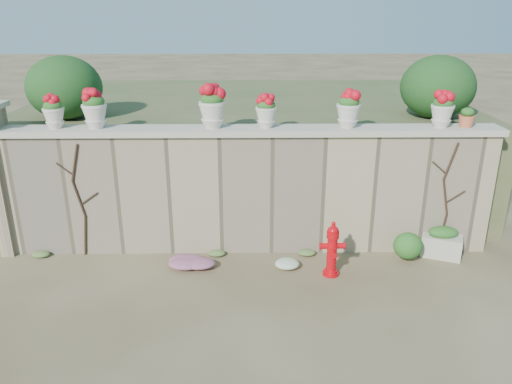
{
  "coord_description": "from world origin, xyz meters",
  "views": [
    {
      "loc": [
        0.05,
        -5.9,
        3.87
      ],
      "look_at": [
        0.15,
        1.4,
        1.17
      ],
      "focal_mm": 35.0,
      "sensor_mm": 36.0,
      "label": 1
    }
  ],
  "objects_px": {
    "planter_box": "(442,243)",
    "urn_pot_0": "(54,112)",
    "terracotta_pot": "(467,118)",
    "fire_hydrant": "(332,249)"
  },
  "relations": [
    {
      "from": "planter_box",
      "to": "urn_pot_0",
      "type": "relative_size",
      "value": 1.4
    },
    {
      "from": "planter_box",
      "to": "terracotta_pot",
      "type": "xyz_separation_m",
      "value": [
        0.26,
        0.34,
        2.0
      ]
    },
    {
      "from": "fire_hydrant",
      "to": "planter_box",
      "type": "distance_m",
      "value": 2.02
    },
    {
      "from": "terracotta_pot",
      "to": "fire_hydrant",
      "type": "bearing_deg",
      "value": -156.61
    },
    {
      "from": "urn_pot_0",
      "to": "terracotta_pot",
      "type": "distance_m",
      "value": 6.45
    },
    {
      "from": "fire_hydrant",
      "to": "terracotta_pot",
      "type": "bearing_deg",
      "value": 21.63
    },
    {
      "from": "planter_box",
      "to": "urn_pot_0",
      "type": "bearing_deg",
      "value": -160.66
    },
    {
      "from": "fire_hydrant",
      "to": "urn_pot_0",
      "type": "bearing_deg",
      "value": 165.84
    },
    {
      "from": "planter_box",
      "to": "fire_hydrant",
      "type": "bearing_deg",
      "value": -140.13
    },
    {
      "from": "fire_hydrant",
      "to": "planter_box",
      "type": "relative_size",
      "value": 1.23
    }
  ]
}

